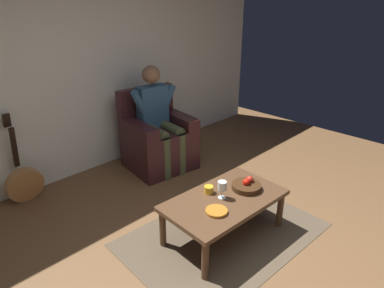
# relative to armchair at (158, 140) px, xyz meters

# --- Properties ---
(ground_plane) EXTENTS (7.13, 7.13, 0.00)m
(ground_plane) POSITION_rel_armchair_xyz_m (0.73, 2.07, -0.36)
(ground_plane) COLOR brown
(wall_back) EXTENTS (6.35, 0.06, 2.60)m
(wall_back) POSITION_rel_armchair_xyz_m (0.73, -0.59, 0.94)
(wall_back) COLOR white
(wall_back) RESTS_ON ground
(rug) EXTENTS (1.87, 1.33, 0.01)m
(rug) POSITION_rel_armchair_xyz_m (0.51, 1.53, -0.35)
(rug) COLOR brown
(rug) RESTS_ON ground
(armchair) EXTENTS (0.86, 0.81, 1.00)m
(armchair) POSITION_rel_armchair_xyz_m (0.00, 0.00, 0.00)
(armchair) COLOR #35181B
(armchair) RESTS_ON ground
(person_seated) EXTENTS (0.64, 0.64, 1.30)m
(person_seated) POSITION_rel_armchair_xyz_m (0.01, 0.04, 0.35)
(person_seated) COLOR #2D5272
(person_seated) RESTS_ON ground
(coffee_table) EXTENTS (1.13, 0.69, 0.40)m
(coffee_table) POSITION_rel_armchair_xyz_m (0.51, 1.53, -0.01)
(coffee_table) COLOR #523622
(coffee_table) RESTS_ON ground
(guitar) EXTENTS (0.38, 0.23, 0.97)m
(guitar) POSITION_rel_armchair_xyz_m (1.55, -0.39, -0.13)
(guitar) COLOR #B37741
(guitar) RESTS_ON ground
(wine_glass_near) EXTENTS (0.08, 0.08, 0.17)m
(wine_glass_near) POSITION_rel_armchair_xyz_m (0.52, 1.50, 0.16)
(wine_glass_near) COLOR silver
(wine_glass_near) RESTS_ON coffee_table
(fruit_bowl) EXTENTS (0.27, 0.27, 0.11)m
(fruit_bowl) POSITION_rel_armchair_xyz_m (0.24, 1.57, 0.08)
(fruit_bowl) COLOR #3D2513
(fruit_bowl) RESTS_ON coffee_table
(decorative_dish) EXTENTS (0.19, 0.19, 0.02)m
(decorative_dish) POSITION_rel_armchair_xyz_m (0.72, 1.62, 0.06)
(decorative_dish) COLOR #B46E22
(decorative_dish) RESTS_ON coffee_table
(candle_jar) EXTENTS (0.08, 0.08, 0.07)m
(candle_jar) POSITION_rel_armchair_xyz_m (0.54, 1.36, 0.08)
(candle_jar) COLOR gold
(candle_jar) RESTS_ON coffee_table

